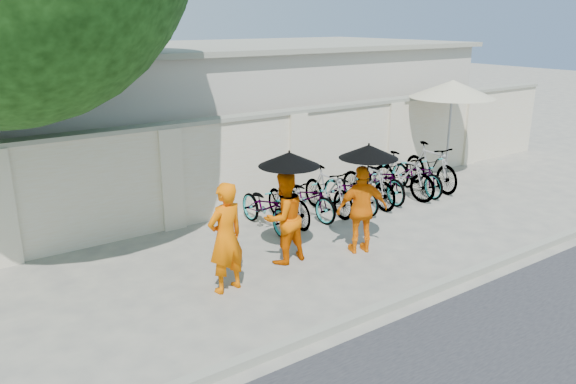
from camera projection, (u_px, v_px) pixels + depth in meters
ground at (308, 270)px, 9.26m from camera, size 80.00×80.00×0.00m
kerb at (381, 308)px, 7.91m from camera, size 40.00×0.16×0.12m
compound_wall at (256, 164)px, 12.01m from camera, size 20.00×0.30×2.00m
building_behind at (213, 109)px, 15.35m from camera, size 14.00×6.00×3.20m
monk_left at (226, 238)px, 8.33m from camera, size 0.69×0.51×1.71m
monk_center at (284, 218)px, 9.37m from camera, size 0.80×0.64×1.58m
parasol_center at (289, 159)px, 9.03m from camera, size 1.01×1.01×1.03m
monk_right at (362, 210)px, 9.78m from camera, size 1.00×0.70×1.57m
parasol_right at (369, 151)px, 9.41m from camera, size 1.01×1.01×1.06m
patio_umbrella at (452, 90)px, 13.92m from camera, size 2.16×2.16×2.52m
bike_0 at (266, 207)px, 10.96m from camera, size 0.62×1.73×0.91m
bike_1 at (288, 201)px, 11.23m from camera, size 0.54×1.62×0.96m
bike_2 at (307, 197)px, 11.59m from camera, size 0.78×1.73×0.88m
bike_3 at (328, 191)px, 11.83m from camera, size 0.51×1.67×1.00m
bike_4 at (351, 190)px, 12.05m from camera, size 0.67×1.70×0.88m
bike_5 at (368, 183)px, 12.33m from camera, size 0.53×1.75×1.04m
bike_6 at (380, 179)px, 12.78m from camera, size 0.84×1.89×0.96m
bike_7 at (403, 175)px, 12.89m from camera, size 0.71×1.80×1.05m
bike_8 at (417, 174)px, 13.24m from camera, size 0.79×1.81×0.92m
bike_9 at (431, 166)px, 13.54m from camera, size 0.78×1.91×1.12m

